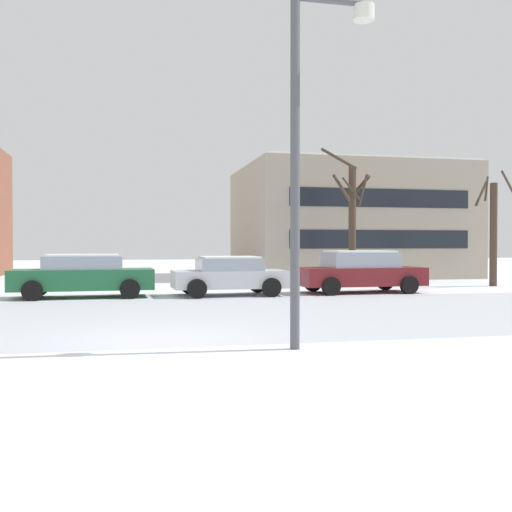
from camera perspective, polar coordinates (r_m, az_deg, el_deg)
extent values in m
plane|color=white|center=(11.16, -9.06, -7.87)|extent=(120.00, 120.00, 0.00)
cube|color=#B7BCC4|center=(14.60, -9.86, -5.75)|extent=(80.00, 8.95, 0.00)
cylinder|color=#4C4F54|center=(9.93, 3.77, 8.27)|extent=(0.16, 0.16, 5.95)
cylinder|color=#4C4F54|center=(10.83, 7.12, 23.14)|extent=(1.20, 0.10, 0.10)
cylinder|color=silver|center=(10.98, 10.31, 21.99)|extent=(0.36, 0.36, 0.25)
cube|color=#1E6038|center=(20.35, -16.26, -2.16)|extent=(4.58, 1.87, 0.67)
cube|color=#8C99A8|center=(20.32, -16.27, -0.61)|extent=(2.53, 1.68, 0.43)
cube|color=white|center=(20.32, -16.27, 0.08)|extent=(2.30, 1.56, 0.06)
cylinder|color=black|center=(21.26, -12.17, -2.76)|extent=(0.65, 0.24, 0.64)
cylinder|color=black|center=(19.45, -12.02, -3.12)|extent=(0.65, 0.24, 0.64)
cylinder|color=black|center=(21.38, -20.11, -2.78)|extent=(0.65, 0.24, 0.64)
cylinder|color=black|center=(19.59, -20.69, -3.13)|extent=(0.65, 0.24, 0.64)
cube|color=silver|center=(20.36, -2.60, -2.22)|extent=(3.88, 1.95, 0.59)
cube|color=#8C99A8|center=(20.34, -2.60, -0.79)|extent=(2.15, 1.76, 0.42)
cube|color=white|center=(20.33, -2.60, -0.11)|extent=(1.95, 1.63, 0.06)
cylinder|color=black|center=(21.57, 0.16, -2.68)|extent=(0.65, 0.24, 0.64)
cylinder|color=black|center=(19.74, 1.49, -3.03)|extent=(0.65, 0.24, 0.64)
cylinder|color=black|center=(21.11, -6.42, -2.77)|extent=(0.65, 0.24, 0.64)
cylinder|color=black|center=(19.23, -5.70, -3.15)|extent=(0.65, 0.24, 0.64)
cube|color=maroon|center=(21.84, 9.93, -1.93)|extent=(4.55, 1.96, 0.65)
cube|color=#8C99A8|center=(21.81, 9.94, -0.36)|extent=(2.52, 1.76, 0.55)
cube|color=white|center=(21.81, 9.94, 0.43)|extent=(2.29, 1.63, 0.06)
cylinder|color=black|center=(23.33, 12.30, -2.43)|extent=(0.65, 0.24, 0.64)
cylinder|color=black|center=(21.65, 14.50, -2.71)|extent=(0.65, 0.24, 0.64)
cylinder|color=black|center=(22.20, 5.47, -2.58)|extent=(0.65, 0.24, 0.64)
cylinder|color=black|center=(20.42, 7.23, -2.90)|extent=(0.65, 0.24, 0.64)
cylinder|color=#423326|center=(26.87, 21.84, 1.92)|extent=(0.31, 0.31, 4.34)
cylinder|color=#423326|center=(27.02, 21.25, 6.04)|extent=(0.51, 0.53, 1.10)
cylinder|color=#423326|center=(27.16, 20.81, 5.63)|extent=(1.01, 0.72, 1.15)
cylinder|color=#423326|center=(26.64, 23.25, 6.05)|extent=(1.38, 0.79, 1.30)
cylinder|color=#423326|center=(25.82, 9.22, 2.88)|extent=(0.32, 0.32, 5.11)
cylinder|color=#423326|center=(26.25, 10.11, 6.75)|extent=(0.44, 1.08, 0.75)
cylinder|color=#423326|center=(25.60, 8.19, 6.53)|extent=(0.42, 1.23, 1.24)
cylinder|color=#423326|center=(25.36, 7.92, 9.26)|extent=(1.04, 1.72, 1.12)
cylinder|color=#423326|center=(25.57, 9.10, 6.42)|extent=(0.71, 0.47, 0.98)
cylinder|color=#423326|center=(26.08, 10.23, 6.23)|extent=(0.16, 1.05, 1.31)
cube|color=#9E937F|center=(33.92, 8.67, 3.22)|extent=(11.64, 9.42, 6.03)
cube|color=white|center=(34.18, 8.69, 8.36)|extent=(11.41, 9.23, 0.10)
cube|color=black|center=(29.54, 11.97, 1.58)|extent=(9.32, 0.04, 0.90)
cube|color=black|center=(29.62, 11.98, 5.47)|extent=(9.32, 0.04, 0.90)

